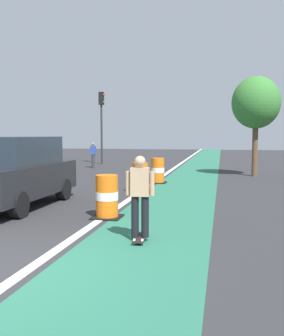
# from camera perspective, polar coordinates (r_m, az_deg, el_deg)

# --- Properties ---
(bike_lane_strip) EXTENTS (2.50, 80.00, 0.01)m
(bike_lane_strip) POSITION_cam_1_polar(r_m,az_deg,el_deg) (17.49, 6.89, -2.00)
(bike_lane_strip) COLOR #286B51
(bike_lane_strip) RESTS_ON ground
(lane_divider_stripe) EXTENTS (0.20, 80.00, 0.01)m
(lane_divider_stripe) POSITION_cam_1_polar(r_m,az_deg,el_deg) (17.68, 2.04, -1.89)
(lane_divider_stripe) COLOR silver
(lane_divider_stripe) RESTS_ON ground
(skateboarder_on_lane) EXTENTS (0.57, 0.82, 1.69)m
(skateboarder_on_lane) POSITION_cam_1_polar(r_m,az_deg,el_deg) (7.65, -0.29, -4.03)
(skateboarder_on_lane) COLOR black
(skateboarder_on_lane) RESTS_ON ground
(parked_suv_nearest) EXTENTS (1.92, 4.60, 2.04)m
(parked_suv_nearest) POSITION_cam_1_polar(r_m,az_deg,el_deg) (11.81, -17.88, -0.49)
(parked_suv_nearest) COLOR black
(parked_suv_nearest) RESTS_ON ground
(traffic_barrel_front) EXTENTS (0.73, 0.73, 1.09)m
(traffic_barrel_front) POSITION_cam_1_polar(r_m,az_deg,el_deg) (9.86, -5.16, -4.26)
(traffic_barrel_front) COLOR orange
(traffic_barrel_front) RESTS_ON ground
(traffic_barrel_mid) EXTENTS (0.73, 0.73, 1.09)m
(traffic_barrel_mid) POSITION_cam_1_polar(r_m,az_deg,el_deg) (14.00, -0.25, -1.52)
(traffic_barrel_mid) COLOR orange
(traffic_barrel_mid) RESTS_ON ground
(traffic_barrel_back) EXTENTS (0.73, 0.73, 1.09)m
(traffic_barrel_back) POSITION_cam_1_polar(r_m,az_deg,el_deg) (16.87, 2.33, -0.42)
(traffic_barrel_back) COLOR orange
(traffic_barrel_back) RESTS_ON ground
(traffic_light_corner) EXTENTS (0.41, 0.32, 5.10)m
(traffic_light_corner) POSITION_cam_1_polar(r_m,az_deg,el_deg) (27.94, -5.95, 7.77)
(traffic_light_corner) COLOR #2D2D2D
(traffic_light_corner) RESTS_ON ground
(pedestrian_crossing) EXTENTS (0.34, 0.20, 1.61)m
(pedestrian_crossing) POSITION_cam_1_polar(r_m,az_deg,el_deg) (24.71, -7.19, 2.01)
(pedestrian_crossing) COLOR #33333D
(pedestrian_crossing) RESTS_ON ground
(street_tree_sidewalk) EXTENTS (2.40, 2.40, 5.00)m
(street_tree_sidewalk) POSITION_cam_1_polar(r_m,az_deg,el_deg) (20.44, 16.38, 9.12)
(street_tree_sidewalk) COLOR brown
(street_tree_sidewalk) RESTS_ON ground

